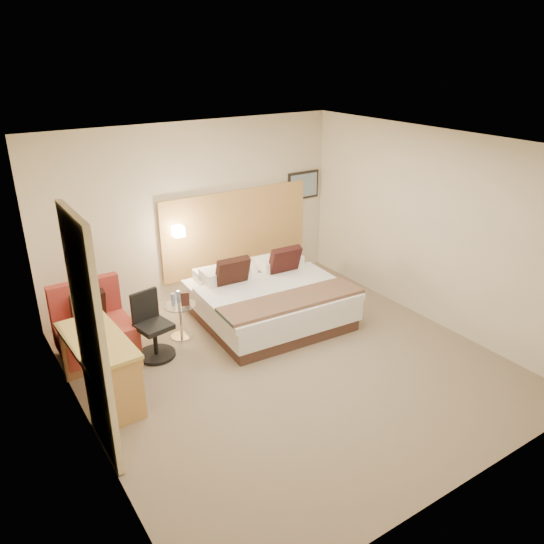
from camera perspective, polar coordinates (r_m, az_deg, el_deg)
floor at (r=6.75m, az=1.72°, el=-9.91°), size 4.80×5.00×0.02m
ceiling at (r=5.74m, az=2.05°, el=13.51°), size 4.80×5.00×0.02m
wall_back at (r=8.18m, az=-8.32°, el=6.40°), size 4.80×0.02×2.70m
wall_front at (r=4.53m, az=20.66°, el=-9.30°), size 4.80×0.02×2.70m
wall_left at (r=5.24m, az=-20.35°, el=-4.67°), size 0.02×5.00×2.70m
wall_right at (r=7.68m, az=16.82°, el=4.54°), size 0.02×5.00×2.70m
headboard_panel at (r=8.57m, az=-3.82°, el=4.56°), size 2.60×0.04×1.30m
art_frame at (r=9.12m, az=3.37°, el=9.30°), size 0.62×0.03×0.47m
art_canvas at (r=9.10m, az=3.45°, el=9.28°), size 0.54×0.01×0.39m
lamp_arm at (r=8.03m, az=-10.22°, el=4.45°), size 0.02×0.12×0.02m
lamp_shade at (r=7.97m, az=-10.04°, el=4.34°), size 0.15×0.15×0.15m
curtain at (r=5.09m, az=-18.90°, el=-6.97°), size 0.06×0.90×2.42m
bottle_a at (r=7.16m, az=-10.59°, el=-2.93°), size 0.07×0.07×0.17m
bottle_b at (r=7.22m, az=-10.05°, el=-2.66°), size 0.07×0.07×0.17m
menu_folder at (r=7.13m, az=-9.33°, el=-2.86°), size 0.12×0.07×0.19m
bed at (r=7.63m, az=-0.42°, el=-2.96°), size 2.06×2.02×0.96m
lounge_chair at (r=7.14m, az=-18.64°, el=-5.69°), size 0.90×0.79×0.94m
side_table at (r=7.30m, az=-9.81°, el=-5.01°), size 0.54×0.54×0.48m
desk at (r=6.12m, az=-18.00°, el=-8.08°), size 0.62×1.27×0.78m
desk_chair at (r=6.90m, az=-12.74°, el=-6.20°), size 0.57×0.57×0.86m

